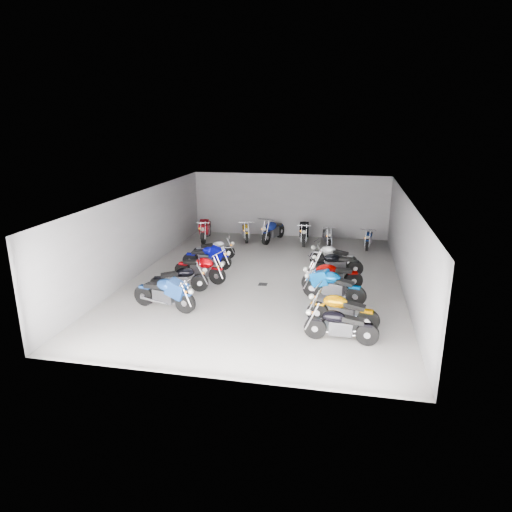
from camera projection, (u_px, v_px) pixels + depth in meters
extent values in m
plane|color=gray|center=(265.00, 280.00, 17.33)|extent=(14.00, 14.00, 0.00)
cube|color=slate|center=(290.00, 205.00, 23.44)|extent=(10.00, 0.10, 3.20)
cube|color=slate|center=(140.00, 233.00, 17.81)|extent=(0.10, 14.00, 3.20)
cube|color=slate|center=(406.00, 246.00, 15.93)|extent=(0.10, 14.00, 3.20)
cube|color=black|center=(266.00, 196.00, 16.40)|extent=(10.00, 14.00, 0.04)
cube|color=black|center=(263.00, 284.00, 16.86)|extent=(0.32, 0.32, 0.01)
cylinder|color=black|center=(185.00, 303.00, 14.29)|extent=(0.71, 0.29, 0.69)
cylinder|color=black|center=(144.00, 295.00, 14.89)|extent=(0.71, 0.31, 0.69)
cube|color=#2D2D30|center=(164.00, 296.00, 14.56)|extent=(0.76, 0.47, 0.43)
ellipsoid|color=navy|center=(170.00, 287.00, 14.37)|extent=(0.81, 0.58, 0.39)
cube|color=black|center=(155.00, 285.00, 14.61)|extent=(0.71, 0.44, 0.20)
cylinder|color=black|center=(200.00, 283.00, 16.11)|extent=(0.64, 0.35, 0.63)
cylinder|color=black|center=(158.00, 285.00, 15.88)|extent=(0.64, 0.37, 0.63)
cube|color=#2D2D30|center=(179.00, 281.00, 15.97)|extent=(0.71, 0.51, 0.39)
ellipsoid|color=black|center=(185.00, 272.00, 15.91)|extent=(0.77, 0.61, 0.36)
cube|color=black|center=(169.00, 274.00, 15.84)|extent=(0.66, 0.47, 0.18)
cylinder|color=black|center=(217.00, 276.00, 16.79)|extent=(0.67, 0.27, 0.66)
cylinder|color=black|center=(183.00, 271.00, 17.37)|extent=(0.67, 0.29, 0.66)
cube|color=#2D2D30|center=(200.00, 271.00, 17.05)|extent=(0.72, 0.45, 0.41)
ellipsoid|color=#A60007|center=(205.00, 263.00, 16.87)|extent=(0.77, 0.55, 0.37)
cube|color=black|center=(192.00, 262.00, 17.10)|extent=(0.67, 0.42, 0.19)
cylinder|color=black|center=(224.00, 262.00, 18.41)|extent=(0.63, 0.13, 0.63)
cylinder|color=black|center=(190.00, 260.00, 18.67)|extent=(0.63, 0.15, 0.63)
cube|color=#2D2D30|center=(207.00, 259.00, 18.51)|extent=(0.64, 0.30, 0.39)
ellipsoid|color=#0708AA|center=(212.00, 252.00, 18.38)|extent=(0.67, 0.40, 0.35)
cube|color=black|center=(199.00, 252.00, 18.49)|extent=(0.60, 0.28, 0.18)
cylinder|color=black|center=(229.00, 252.00, 19.90)|extent=(0.57, 0.29, 0.57)
cylinder|color=black|center=(199.00, 253.00, 19.74)|extent=(0.58, 0.31, 0.57)
cube|color=#2D2D30|center=(214.00, 251.00, 19.79)|extent=(0.63, 0.44, 0.35)
ellipsoid|color=#B5B4BB|center=(218.00, 244.00, 19.73)|extent=(0.68, 0.53, 0.32)
cube|color=black|center=(207.00, 246.00, 19.69)|extent=(0.59, 0.41, 0.16)
cylinder|color=black|center=(315.00, 328.00, 12.64)|extent=(0.63, 0.18, 0.62)
cylinder|color=black|center=(367.00, 334.00, 12.27)|extent=(0.63, 0.20, 0.62)
cube|color=#2D2D30|center=(341.00, 328.00, 12.43)|extent=(0.65, 0.34, 0.39)
ellipsoid|color=black|center=(334.00, 316.00, 12.39)|extent=(0.69, 0.44, 0.35)
cube|color=black|center=(353.00, 320.00, 12.27)|extent=(0.61, 0.32, 0.18)
cylinder|color=black|center=(318.00, 312.00, 13.62)|extent=(0.67, 0.27, 0.66)
cylinder|color=black|center=(368.00, 321.00, 13.05)|extent=(0.68, 0.29, 0.66)
cube|color=#2D2D30|center=(342.00, 313.00, 13.31)|extent=(0.72, 0.44, 0.41)
ellipsoid|color=#B97100|center=(335.00, 302.00, 13.30)|extent=(0.77, 0.55, 0.37)
cube|color=black|center=(354.00, 306.00, 13.10)|extent=(0.67, 0.41, 0.19)
cylinder|color=black|center=(312.00, 288.00, 15.58)|extent=(0.69, 0.34, 0.68)
cylinder|color=black|center=(356.00, 296.00, 14.86)|extent=(0.69, 0.36, 0.68)
cube|color=#2D2D30|center=(334.00, 289.00, 15.19)|extent=(0.75, 0.51, 0.42)
ellipsoid|color=#004592|center=(328.00, 278.00, 15.20)|extent=(0.81, 0.62, 0.38)
cube|color=black|center=(344.00, 282.00, 14.94)|extent=(0.70, 0.48, 0.19)
cylinder|color=black|center=(311.00, 282.00, 16.09)|extent=(0.69, 0.34, 0.68)
cylinder|color=black|center=(353.00, 281.00, 16.26)|extent=(0.69, 0.36, 0.68)
cube|color=#2D2D30|center=(332.00, 279.00, 16.14)|extent=(0.75, 0.52, 0.42)
ellipsoid|color=#7F0100|center=(326.00, 270.00, 16.02)|extent=(0.82, 0.63, 0.38)
cube|color=black|center=(342.00, 270.00, 16.09)|extent=(0.71, 0.48, 0.19)
cylinder|color=black|center=(319.00, 268.00, 17.69)|extent=(0.64, 0.25, 0.62)
cylinder|color=black|center=(355.00, 268.00, 17.70)|extent=(0.64, 0.27, 0.62)
cube|color=#2D2D30|center=(337.00, 266.00, 17.67)|extent=(0.68, 0.41, 0.39)
ellipsoid|color=black|center=(332.00, 258.00, 17.58)|extent=(0.73, 0.52, 0.35)
cube|color=black|center=(345.00, 259.00, 17.59)|extent=(0.64, 0.39, 0.18)
cylinder|color=black|center=(317.00, 258.00, 19.00)|extent=(0.63, 0.29, 0.62)
cylinder|color=black|center=(350.00, 263.00, 18.39)|extent=(0.63, 0.31, 0.62)
cube|color=#2D2D30|center=(333.00, 258.00, 18.67)|extent=(0.68, 0.45, 0.39)
ellipsoid|color=silver|center=(329.00, 250.00, 18.67)|extent=(0.74, 0.55, 0.35)
cube|color=black|center=(341.00, 253.00, 18.45)|extent=(0.64, 0.42, 0.18)
cylinder|color=black|center=(203.00, 237.00, 22.18)|extent=(0.25, 0.74, 0.73)
cylinder|color=black|center=(208.00, 229.00, 23.75)|extent=(0.28, 0.74, 0.73)
cube|color=#2D2D30|center=(206.00, 231.00, 22.93)|extent=(0.45, 0.78, 0.45)
ellipsoid|color=maroon|center=(205.00, 225.00, 22.59)|extent=(0.56, 0.83, 0.41)
cube|color=black|center=(207.00, 223.00, 23.19)|extent=(0.42, 0.73, 0.21)
cylinder|color=black|center=(247.00, 237.00, 22.35)|extent=(0.29, 0.61, 0.60)
cylinder|color=black|center=(244.00, 231.00, 23.64)|extent=(0.31, 0.61, 0.60)
cube|color=#2D2D30|center=(245.00, 232.00, 22.97)|extent=(0.45, 0.66, 0.37)
ellipsoid|color=gold|center=(246.00, 227.00, 22.69)|extent=(0.55, 0.72, 0.34)
cube|color=black|center=(245.00, 226.00, 23.18)|extent=(0.42, 0.62, 0.17)
cylinder|color=black|center=(266.00, 238.00, 22.06)|extent=(0.34, 0.71, 0.70)
cylinder|color=black|center=(280.00, 231.00, 23.40)|extent=(0.36, 0.72, 0.70)
cube|color=#2D2D30|center=(273.00, 232.00, 22.70)|extent=(0.52, 0.78, 0.44)
ellipsoid|color=navy|center=(271.00, 226.00, 22.39)|extent=(0.63, 0.84, 0.40)
cube|color=black|center=(276.00, 225.00, 22.91)|extent=(0.49, 0.73, 0.20)
cylinder|color=black|center=(304.00, 240.00, 21.67)|extent=(0.20, 0.73, 0.72)
cylinder|color=black|center=(304.00, 232.00, 23.22)|extent=(0.23, 0.73, 0.72)
cube|color=#2D2D30|center=(304.00, 233.00, 22.41)|extent=(0.39, 0.75, 0.45)
ellipsoid|color=black|center=(304.00, 227.00, 22.07)|extent=(0.51, 0.80, 0.40)
cube|color=black|center=(304.00, 225.00, 22.66)|extent=(0.37, 0.71, 0.20)
cylinder|color=black|center=(329.00, 243.00, 21.43)|extent=(0.23, 0.58, 0.57)
cylinder|color=black|center=(325.00, 236.00, 22.66)|extent=(0.24, 0.58, 0.57)
cube|color=#2D2D30|center=(327.00, 238.00, 22.02)|extent=(0.38, 0.62, 0.36)
ellipsoid|color=#9E9EA4|center=(328.00, 233.00, 21.75)|extent=(0.47, 0.66, 0.32)
cube|color=black|center=(326.00, 231.00, 22.22)|extent=(0.35, 0.58, 0.16)
cylinder|color=black|center=(367.00, 245.00, 21.06)|extent=(0.19, 0.58, 0.57)
cylinder|color=black|center=(370.00, 238.00, 22.22)|extent=(0.20, 0.58, 0.57)
cube|color=#2D2D30|center=(369.00, 240.00, 21.61)|extent=(0.34, 0.60, 0.35)
ellipsoid|color=navy|center=(369.00, 235.00, 21.36)|extent=(0.43, 0.64, 0.32)
cube|color=black|center=(370.00, 233.00, 21.80)|extent=(0.31, 0.57, 0.16)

